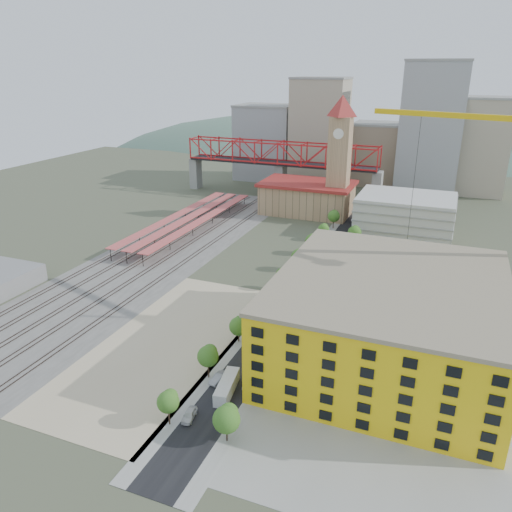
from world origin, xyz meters
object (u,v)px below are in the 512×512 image
at_px(clock_tower, 340,146).
at_px(construction_building, 388,319).
at_px(site_trailer_a, 227,387).
at_px(site_trailer_c, 278,319).
at_px(site_trailer_d, 293,299).
at_px(site_trailer_b, 262,340).
at_px(car_0, 189,415).

distance_m(clock_tower, construction_building, 107.36).
relative_size(site_trailer_a, site_trailer_c, 0.94).
xyz_separation_m(clock_tower, site_trailer_d, (8.00, -82.36, -27.43)).
distance_m(construction_building, site_trailer_c, 27.82).
relative_size(clock_tower, site_trailer_d, 5.64).
bearing_deg(site_trailer_a, site_trailer_b, 80.90).
relative_size(construction_building, site_trailer_d, 5.49).
bearing_deg(construction_building, site_trailer_a, -138.30).
xyz_separation_m(site_trailer_b, site_trailer_d, (0.00, 22.36, -0.05)).
height_order(site_trailer_d, car_0, site_trailer_d).
distance_m(clock_tower, site_trailer_b, 108.53).
xyz_separation_m(site_trailer_a, site_trailer_b, (0.00, 18.44, -0.03)).
distance_m(site_trailer_b, site_trailer_d, 22.36).
bearing_deg(car_0, site_trailer_b, 74.15).
bearing_deg(site_trailer_c, construction_building, -28.77).
relative_size(clock_tower, site_trailer_b, 5.41).
xyz_separation_m(construction_building, site_trailer_d, (-26.00, 17.64, -8.15)).
bearing_deg(car_0, site_trailer_a, 62.38).
bearing_deg(site_trailer_b, site_trailer_a, -75.61).
height_order(construction_building, site_trailer_c, construction_building).
distance_m(construction_building, site_trailer_b, 27.64).
distance_m(site_trailer_c, site_trailer_d, 11.79).
xyz_separation_m(site_trailer_d, car_0, (-3.00, -50.07, -0.48)).
relative_size(site_trailer_c, car_0, 2.26).
height_order(clock_tower, construction_building, clock_tower).
distance_m(clock_tower, site_trailer_a, 126.42).
bearing_deg(site_trailer_d, clock_tower, 104.24).
bearing_deg(clock_tower, construction_building, -71.22).
bearing_deg(construction_building, clock_tower, 108.78).
xyz_separation_m(clock_tower, site_trailer_c, (8.00, -94.15, -27.27)).
height_order(clock_tower, car_0, clock_tower).
xyz_separation_m(clock_tower, car_0, (5.00, -132.42, -27.91)).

